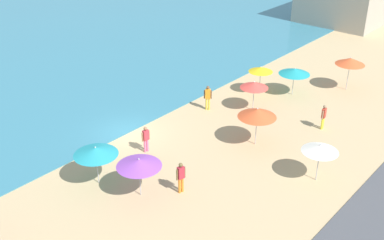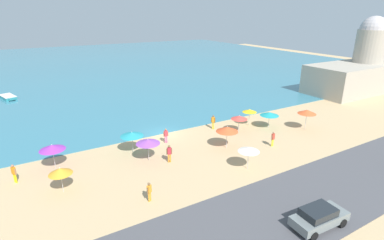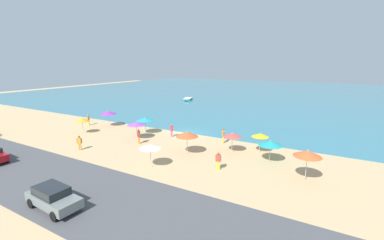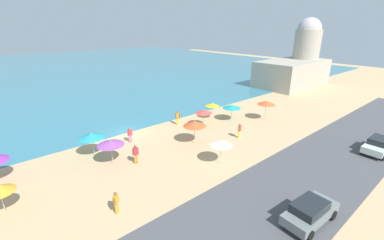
% 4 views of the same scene
% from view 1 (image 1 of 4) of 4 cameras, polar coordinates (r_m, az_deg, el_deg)
% --- Properties ---
extents(ground_plane, '(160.00, 160.00, 0.00)m').
position_cam_1_polar(ground_plane, '(31.47, -7.67, -1.63)').
color(ground_plane, tan).
extents(beach_umbrella_0, '(2.23, 2.23, 2.66)m').
position_cam_1_polar(beach_umbrella_0, '(38.62, 18.26, 6.64)').
color(beach_umbrella_0, '#B2B2B7').
rests_on(beach_umbrella_0, ground_plane).
extents(beach_umbrella_1, '(2.00, 2.00, 2.28)m').
position_cam_1_polar(beach_umbrella_1, '(26.55, 14.95, -3.26)').
color(beach_umbrella_1, '#B2B2B7').
rests_on(beach_umbrella_1, ground_plane).
extents(beach_umbrella_2, '(1.99, 1.99, 2.20)m').
position_cam_1_polar(beach_umbrella_2, '(33.80, 7.39, 4.14)').
color(beach_umbrella_2, '#B2B2B7').
rests_on(beach_umbrella_2, ground_plane).
extents(beach_umbrella_3, '(1.82, 1.82, 2.23)m').
position_cam_1_polar(beach_umbrella_3, '(36.47, 8.15, 5.96)').
color(beach_umbrella_3, '#B2B2B7').
rests_on(beach_umbrella_3, ground_plane).
extents(beach_umbrella_6, '(2.38, 2.38, 2.51)m').
position_cam_1_polar(beach_umbrella_6, '(29.28, 7.74, 0.84)').
color(beach_umbrella_6, '#B2B2B7').
rests_on(beach_umbrella_6, ground_plane).
extents(beach_umbrella_7, '(2.35, 2.35, 2.25)m').
position_cam_1_polar(beach_umbrella_7, '(24.63, -6.31, -5.07)').
color(beach_umbrella_7, '#B2B2B7').
rests_on(beach_umbrella_7, ground_plane).
extents(beach_umbrella_8, '(2.40, 2.40, 2.29)m').
position_cam_1_polar(beach_umbrella_8, '(25.91, -11.35, -3.64)').
color(beach_umbrella_8, '#B2B2B7').
rests_on(beach_umbrella_8, ground_plane).
extents(beach_umbrella_9, '(2.33, 2.33, 2.16)m').
position_cam_1_polar(beach_umbrella_9, '(36.81, 12.05, 5.67)').
color(beach_umbrella_9, '#B2B2B7').
rests_on(beach_umbrella_9, ground_plane).
extents(bather_0, '(0.38, 0.49, 1.82)m').
position_cam_1_polar(bather_0, '(33.94, 1.89, 2.82)').
color(bather_0, yellow).
rests_on(bather_0, ground_plane).
extents(bather_1, '(0.56, 0.30, 1.81)m').
position_cam_1_polar(bather_1, '(25.23, -1.33, -6.64)').
color(bather_1, orange).
rests_on(bather_1, ground_plane).
extents(bather_4, '(0.56, 0.27, 1.69)m').
position_cam_1_polar(bather_4, '(28.93, -5.50, -2.11)').
color(bather_4, pink).
rests_on(bather_4, ground_plane).
extents(bather_5, '(0.57, 0.27, 1.71)m').
position_cam_1_polar(bather_5, '(32.52, 15.33, 0.51)').
color(bather_5, yellow).
rests_on(bather_5, ground_plane).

